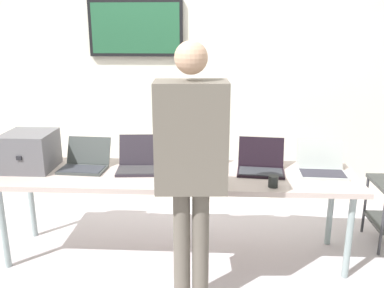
% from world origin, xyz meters
% --- Properties ---
extents(ground, '(8.00, 8.00, 0.04)m').
position_xyz_m(ground, '(0.00, 0.00, -0.02)').
color(ground, '#B7AFB7').
extents(back_wall, '(8.00, 0.11, 2.59)m').
position_xyz_m(back_wall, '(-0.01, 1.13, 1.31)').
color(back_wall, silver).
rests_on(back_wall, ground).
extents(workbench, '(2.83, 0.70, 0.72)m').
position_xyz_m(workbench, '(0.00, 0.00, 0.67)').
color(workbench, '#B7A59F').
rests_on(workbench, ground).
extents(equipment_box, '(0.37, 0.39, 0.30)m').
position_xyz_m(equipment_box, '(-1.18, 0.05, 0.87)').
color(equipment_box, '#59585E').
rests_on(equipment_box, workbench).
extents(laptop_station_0, '(0.38, 0.35, 0.23)m').
position_xyz_m(laptop_station_0, '(-0.74, 0.07, 0.78)').
color(laptop_station_0, '#373C3C').
rests_on(laptop_station_0, workbench).
extents(laptop_station_1, '(0.40, 0.37, 0.25)m').
position_xyz_m(laptop_station_1, '(-0.28, 0.08, 0.78)').
color(laptop_station_1, '#27222B').
rests_on(laptop_station_1, workbench).
extents(laptop_station_2, '(0.37, 0.35, 0.26)m').
position_xyz_m(laptop_station_2, '(0.19, 0.09, 0.78)').
color(laptop_station_2, '#23222C').
rests_on(laptop_station_2, workbench).
extents(laptop_station_3, '(0.39, 0.37, 0.24)m').
position_xyz_m(laptop_station_3, '(0.68, 0.09, 0.78)').
color(laptop_station_3, black).
rests_on(laptop_station_3, workbench).
extents(laptop_station_4, '(0.37, 0.30, 0.25)m').
position_xyz_m(laptop_station_4, '(1.15, 0.06, 0.78)').
color(laptop_station_4, '#AEB5B4').
rests_on(laptop_station_4, workbench).
extents(person, '(0.45, 0.60, 1.76)m').
position_xyz_m(person, '(0.16, -0.62, 1.07)').
color(person, '#605951').
rests_on(person, ground).
extents(coffee_mug, '(0.07, 0.07, 0.08)m').
position_xyz_m(coffee_mug, '(0.73, -0.25, 0.76)').
color(coffee_mug, black).
rests_on(coffee_mug, workbench).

